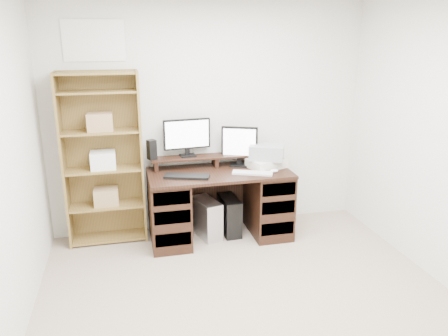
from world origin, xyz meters
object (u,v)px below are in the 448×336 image
object	(u,v)px
desk	(219,203)
bookshelf	(103,158)
monitor_wide	(187,135)
printer	(266,163)
tower_silver	(207,218)
tower_black	(230,215)
monitor_small	(239,145)

from	to	relation	value
desk	bookshelf	bearing A→B (deg)	169.81
monitor_wide	bookshelf	bearing A→B (deg)	177.72
monitor_wide	printer	size ratio (longest dim) A/B	1.36
printer	tower_silver	size ratio (longest dim) A/B	0.90
desk	tower_black	bearing A→B (deg)	25.51
monitor_small	printer	xyz separation A→B (m)	(0.27, -0.14, -0.19)
monitor_small	printer	size ratio (longest dim) A/B	1.15
tower_silver	bookshelf	bearing A→B (deg)	155.50
bookshelf	monitor_small	bearing A→B (deg)	-1.88
monitor_small	bookshelf	world-z (taller)	bookshelf
desk	tower_silver	size ratio (longest dim) A/B	3.57
tower_silver	tower_black	xyz separation A→B (m)	(0.26, 0.02, -0.00)
monitor_wide	tower_silver	xyz separation A→B (m)	(0.16, -0.22, -0.89)
monitor_wide	printer	xyz separation A→B (m)	(0.83, -0.24, -0.30)
monitor_wide	tower_silver	world-z (taller)	monitor_wide
monitor_small	tower_black	distance (m)	0.80
desk	monitor_wide	size ratio (longest dim) A/B	2.93
printer	tower_silver	distance (m)	0.89
monitor_wide	bookshelf	xyz separation A→B (m)	(-0.89, -0.05, -0.18)
monitor_wide	monitor_small	world-z (taller)	monitor_wide
printer	tower_black	xyz separation A→B (m)	(-0.40, 0.04, -0.59)
printer	desk	bearing A→B (deg)	164.26
monitor_small	tower_silver	xyz separation A→B (m)	(-0.40, -0.13, -0.78)
monitor_small	bookshelf	bearing A→B (deg)	-159.23
desk	tower_black	world-z (taller)	desk
desk	bookshelf	size ratio (longest dim) A/B	0.83
printer	tower_silver	xyz separation A→B (m)	(-0.67, 0.01, -0.59)
tower_silver	tower_black	size ratio (longest dim) A/B	1.00
printer	tower_black	world-z (taller)	printer
monitor_wide	monitor_small	size ratio (longest dim) A/B	1.18
desk	monitor_wide	world-z (taller)	monitor_wide
monitor_small	printer	world-z (taller)	monitor_small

